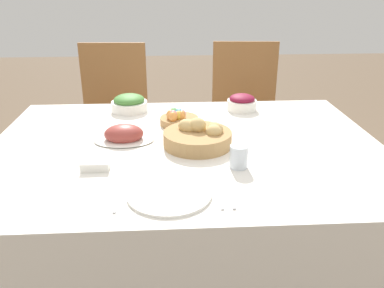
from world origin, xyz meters
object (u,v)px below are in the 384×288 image
(egg_basket, at_px, (178,119))
(drinking_cup, at_px, (239,157))
(beet_salad_bowl, at_px, (242,103))
(green_salad_bowl, at_px, (129,103))
(chair_far_left, at_px, (114,118))
(ham_platter, at_px, (124,135))
(fork, at_px, (118,196))
(dinner_plate, at_px, (169,194))
(spoon, at_px, (229,193))
(bread_basket, at_px, (198,137))
(chair_far_right, at_px, (245,116))
(butter_dish, at_px, (96,165))
(knife, at_px, (220,193))

(egg_basket, xyz_separation_m, drinking_cup, (0.20, -0.46, 0.01))
(beet_salad_bowl, xyz_separation_m, green_salad_bowl, (-0.57, 0.02, 0.00))
(chair_far_left, xyz_separation_m, ham_platter, (0.17, -0.90, 0.23))
(fork, bearing_deg, ham_platter, 94.66)
(green_salad_bowl, relative_size, dinner_plate, 0.68)
(spoon, bearing_deg, bread_basket, 98.15)
(green_salad_bowl, height_order, dinner_plate, green_salad_bowl)
(ham_platter, bearing_deg, spoon, -51.32)
(fork, bearing_deg, green_salad_bowl, 93.89)
(chair_far_right, relative_size, butter_dish, 9.86)
(chair_far_left, xyz_separation_m, fork, (0.19, -1.36, 0.21))
(dinner_plate, bearing_deg, green_salad_bowl, 102.59)
(chair_far_right, bearing_deg, spoon, -97.84)
(chair_far_left, distance_m, drinking_cup, 1.34)
(chair_far_left, height_order, spoon, chair_far_left)
(ham_platter, bearing_deg, dinner_plate, -68.42)
(ham_platter, relative_size, dinner_plate, 0.93)
(dinner_plate, relative_size, butter_dish, 2.67)
(chair_far_right, height_order, green_salad_bowl, chair_far_right)
(egg_basket, height_order, dinner_plate, egg_basket)
(chair_far_right, bearing_deg, chair_far_left, -175.18)
(chair_far_right, distance_m, drinking_cup, 1.23)
(bread_basket, distance_m, dinner_plate, 0.42)
(beet_salad_bowl, bearing_deg, dinner_plate, -113.86)
(green_salad_bowl, bearing_deg, chair_far_left, 107.54)
(chair_far_right, distance_m, butter_dish, 1.40)
(chair_far_left, bearing_deg, butter_dish, -82.96)
(egg_basket, height_order, butter_dish, egg_basket)
(chair_far_left, height_order, egg_basket, chair_far_left)
(spoon, bearing_deg, green_salad_bowl, 112.22)
(chair_far_left, bearing_deg, green_salad_bowl, -69.82)
(green_salad_bowl, distance_m, knife, 0.94)
(drinking_cup, bearing_deg, butter_dish, 178.35)
(egg_basket, relative_size, spoon, 0.91)
(chair_far_right, bearing_deg, egg_basket, -117.25)
(fork, bearing_deg, spoon, 1.52)
(ham_platter, distance_m, butter_dish, 0.27)
(beet_salad_bowl, xyz_separation_m, drinking_cup, (-0.13, -0.66, 0.00))
(knife, bearing_deg, chair_far_left, 111.99)
(bread_basket, xyz_separation_m, ham_platter, (-0.31, 0.07, -0.01))
(bread_basket, height_order, knife, bread_basket)
(drinking_cup, bearing_deg, bread_basket, 121.54)
(egg_basket, bearing_deg, drinking_cup, -66.03)
(ham_platter, distance_m, drinking_cup, 0.52)
(ham_platter, bearing_deg, fork, -86.86)
(dinner_plate, distance_m, knife, 0.16)
(fork, bearing_deg, butter_dish, 118.13)
(ham_platter, xyz_separation_m, beet_salad_bowl, (0.56, 0.39, 0.01))
(chair_far_right, xyz_separation_m, bread_basket, (-0.37, -0.96, 0.25))
(green_salad_bowl, xyz_separation_m, butter_dish, (-0.07, -0.67, -0.02))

